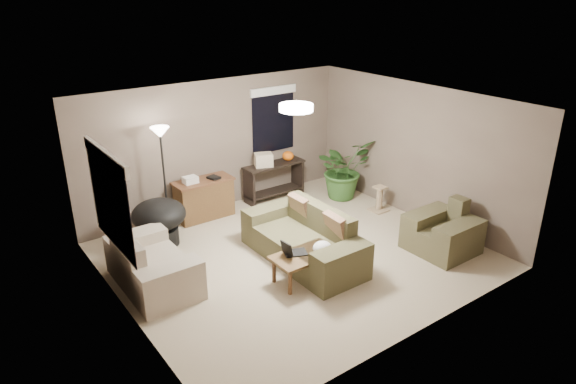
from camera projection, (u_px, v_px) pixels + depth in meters
room_shell at (296, 184)px, 7.89m from camera, size 5.50×5.50×5.50m
main_sofa at (305, 242)px, 8.16m from camera, size 0.95×2.20×0.85m
throw_pillows at (318, 218)px, 8.16m from camera, size 0.26×1.36×0.47m
loveseat at (151, 268)px, 7.42m from camera, size 0.90×1.60×0.85m
armchair at (443, 234)px, 8.43m from camera, size 0.95×1.00×0.85m
coffee_table at (305, 258)px, 7.57m from camera, size 1.00×0.55×0.42m
laptop at (292, 251)px, 7.51m from camera, size 0.40×0.34×0.24m
plastic_bag at (322, 248)px, 7.51m from camera, size 0.37×0.36×0.20m
desk at (204, 199)px, 9.59m from camera, size 1.10×0.50×0.75m
desk_papers at (195, 179)px, 9.34m from camera, size 0.69×0.28×0.12m
console_table at (274, 178)px, 10.42m from camera, size 1.30×0.40×0.75m
pumpkin at (288, 156)px, 10.46m from camera, size 0.31×0.31×0.19m
cardboard_box at (263, 160)px, 10.12m from camera, size 0.42×0.37×0.26m
papasan_chair at (159, 219)px, 8.55m from camera, size 1.08×1.08×0.80m
floor_lamp at (161, 145)px, 8.59m from camera, size 0.32×0.32×1.91m
ceiling_fixture at (296, 108)px, 7.44m from camera, size 0.50×0.50×0.10m
houseplant at (343, 175)px, 10.48m from camera, size 1.11×1.23×0.96m
cat_scratching_post at (379, 200)px, 9.93m from camera, size 0.32×0.32×0.50m
window_left at (108, 184)px, 6.42m from camera, size 0.05×1.56×1.33m
window_back at (273, 109)px, 10.25m from camera, size 1.06×0.05×1.33m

